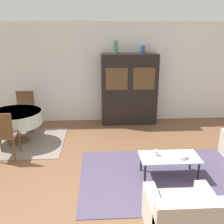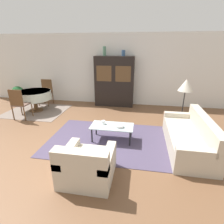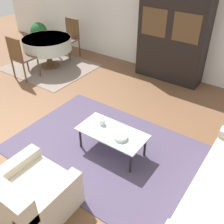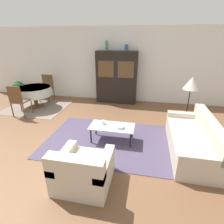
{
  "view_description": "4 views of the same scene",
  "coord_description": "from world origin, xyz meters",
  "views": [
    {
      "loc": [
        -0.07,
        -3.51,
        2.55
      ],
      "look_at": [
        0.2,
        1.4,
        0.95
      ],
      "focal_mm": 42.0,
      "sensor_mm": 36.0,
      "label": 1
    },
    {
      "loc": [
        1.82,
        -3.28,
        2.19
      ],
      "look_at": [
        1.16,
        0.54,
        0.75
      ],
      "focal_mm": 28.0,
      "sensor_mm": 36.0,
      "label": 2
    },
    {
      "loc": [
        2.91,
        -1.93,
        2.84
      ],
      "look_at": [
        1.16,
        0.54,
        0.75
      ],
      "focal_mm": 42.0,
      "sensor_mm": 36.0,
      "label": 3
    },
    {
      "loc": [
        1.88,
        -3.02,
        2.28
      ],
      "look_at": [
        1.16,
        0.54,
        0.75
      ],
      "focal_mm": 28.0,
      "sensor_mm": 36.0,
      "label": 4
    }
  ],
  "objects": [
    {
      "name": "display_cabinet",
      "position": [
        0.77,
        3.35,
        0.95
      ],
      "size": [
        1.48,
        0.46,
        1.89
      ],
      "color": "black",
      "rests_on": "ground_plane"
    },
    {
      "name": "armchair",
      "position": [
        0.97,
        -0.89,
        0.28
      ],
      "size": [
        0.88,
        0.86,
        0.74
      ],
      "color": "beige",
      "rests_on": "ground_plane"
    },
    {
      "name": "area_rug",
      "position": [
        1.11,
        0.52,
        0.01
      ],
      "size": [
        3.04,
        2.06,
        0.01
      ],
      "color": "#4C425B",
      "rests_on": "ground_plane"
    },
    {
      "name": "cup",
      "position": [
        0.93,
        0.61,
        0.44
      ],
      "size": [
        0.08,
        0.08,
        0.09
      ],
      "color": "white",
      "rests_on": "coffee_table"
    },
    {
      "name": "dining_chair_far",
      "position": [
        -1.95,
        3.01,
        0.56
      ],
      "size": [
        0.44,
        0.44,
        0.98
      ],
      "rotation": [
        0.0,
        0.0,
        3.14
      ],
      "color": "brown",
      "rests_on": "dining_rug"
    },
    {
      "name": "dining_chair_near",
      "position": [
        -1.95,
        1.39,
        0.56
      ],
      "size": [
        0.44,
        0.44,
        0.98
      ],
      "color": "brown",
      "rests_on": "dining_rug"
    },
    {
      "name": "potted_plant",
      "position": [
        -3.32,
        3.13,
        0.38
      ],
      "size": [
        0.48,
        0.48,
        0.66
      ],
      "color": "beige",
      "rests_on": "ground_plane"
    },
    {
      "name": "vase_tall",
      "position": [
        0.4,
        3.35,
        2.06
      ],
      "size": [
        0.12,
        0.12,
        0.33
      ],
      "color": "#4C7A60",
      "rests_on": "display_cabinet"
    },
    {
      "name": "coffee_table",
      "position": [
        1.16,
        0.54,
        0.35
      ],
      "size": [
        1.04,
        0.53,
        0.38
      ],
      "color": "black",
      "rests_on": "area_rug"
    },
    {
      "name": "ground_plane",
      "position": [
        0.0,
        0.0,
        0.0
      ],
      "size": [
        14.0,
        14.0,
        0.0
      ],
      "primitive_type": "plane",
      "color": "brown"
    },
    {
      "name": "wall_back",
      "position": [
        0.0,
        3.63,
        1.35
      ],
      "size": [
        10.0,
        0.06,
        2.7
      ],
      "color": "white",
      "rests_on": "ground_plane"
    },
    {
      "name": "floor_lamp",
      "position": [
        3.03,
        1.78,
        1.16
      ],
      "size": [
        0.41,
        0.41,
        1.38
      ],
      "color": "black",
      "rests_on": "ground_plane"
    },
    {
      "name": "dining_table",
      "position": [
        -1.95,
        2.2,
        0.58
      ],
      "size": [
        1.18,
        1.18,
        0.73
      ],
      "color": "brown",
      "rests_on": "dining_rug"
    },
    {
      "name": "vase_short",
      "position": [
        1.1,
        3.35,
        2.0
      ],
      "size": [
        0.13,
        0.13,
        0.21
      ],
      "color": "#33517A",
      "rests_on": "display_cabinet"
    },
    {
      "name": "bowl",
      "position": [
        1.35,
        0.49,
        0.42
      ],
      "size": [
        0.2,
        0.2,
        0.06
      ],
      "color": "white",
      "rests_on": "coffee_table"
    },
    {
      "name": "couch",
      "position": [
        2.96,
        0.46,
        0.28
      ],
      "size": [
        0.84,
        1.99,
        0.77
      ],
      "rotation": [
        0.0,
        0.0,
        1.57
      ],
      "color": "beige",
      "rests_on": "ground_plane"
    },
    {
      "name": "dining_rug",
      "position": [
        -1.9,
        2.16,
        0.01
      ],
      "size": [
        2.04,
        1.73,
        0.01
      ],
      "color": "gray",
      "rests_on": "ground_plane"
    }
  ]
}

